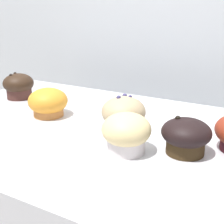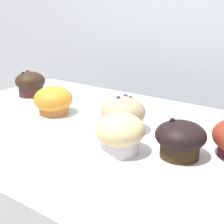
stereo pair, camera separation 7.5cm
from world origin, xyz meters
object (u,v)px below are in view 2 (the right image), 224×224
Objects in this scene: muffin_front_center at (180,139)px; muffin_back_right at (120,133)px; muffin_front_right at (53,101)px; muffin_front_left at (30,84)px; muffin_back_left at (123,115)px.

muffin_front_center is 0.12m from muffin_back_right.
muffin_front_center is 0.40m from muffin_front_right.
muffin_front_center is 0.99× the size of muffin_back_right.
muffin_back_right is 1.04× the size of muffin_front_left.
muffin_front_left is at bearing 169.11° from muffin_back_left.
muffin_back_left is 0.44m from muffin_front_left.
muffin_back_left reaches higher than muffin_front_left.
muffin_front_right is at bearing 161.56° from muffin_back_right.
muffin_front_left is at bearing 155.94° from muffin_front_right.
muffin_front_left is 0.22m from muffin_front_right.
muffin_back_right is at bearing -18.44° from muffin_front_right.
muffin_back_right is 0.30m from muffin_front_right.
muffin_front_right is (-0.23, -0.01, -0.00)m from muffin_back_left.
muffin_front_left is (-0.43, 0.08, 0.00)m from muffin_back_left.
muffin_front_center is 0.61m from muffin_front_left.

